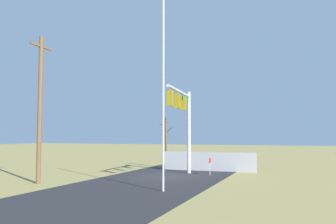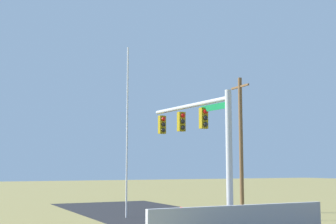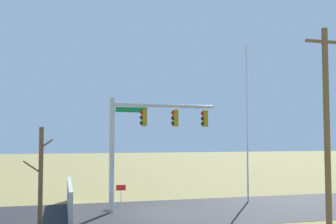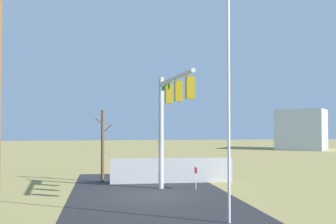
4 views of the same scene
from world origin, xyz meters
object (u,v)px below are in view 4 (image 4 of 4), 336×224
Objects in this scene: signal_mast at (169,108)px; flagpole at (229,84)px; bare_tree at (103,145)px; open_sign at (196,173)px; distant_building at (302,129)px.

flagpole is (-6.78, -1.13, 0.63)m from signal_mast.
bare_tree is 3.65× the size of open_sign.
distant_building is (31.92, -28.63, 0.61)m from bare_tree.
signal_mast reaches higher than open_sign.
signal_mast is 5.04× the size of open_sign.
bare_tree is (5.32, 3.37, -2.07)m from signal_mast.
flagpole is 8.18× the size of open_sign.
signal_mast reaches higher than distant_building.
open_sign is at bearing -130.34° from bare_tree.
open_sign is (-4.24, -5.00, -1.38)m from bare_tree.
signal_mast reaches higher than bare_tree.
distant_building is at bearing -28.72° from flagpole.
signal_mast is at bearing -147.62° from bare_tree.
flagpole is 13.20m from bare_tree.
signal_mast is at bearing 9.47° from flagpole.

